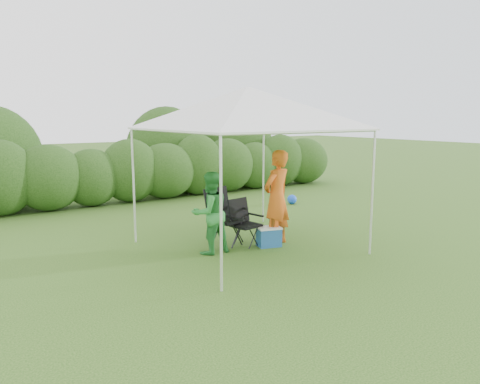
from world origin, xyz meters
TOP-DOWN VIEW (x-y plane):
  - ground at (0.00, 0.00)m, footprint 70.00×70.00m
  - hedge at (0.10, 6.00)m, footprint 14.30×1.53m
  - canopy at (0.00, 0.50)m, footprint 3.10×3.10m
  - chair_right at (0.06, 0.73)m, footprint 0.58×0.54m
  - chair_left at (-0.19, 1.00)m, footprint 0.74×0.70m
  - man at (0.60, 0.43)m, footprint 0.72×0.56m
  - woman at (-0.70, 0.61)m, footprint 0.70×0.55m
  - cooler at (0.39, 0.37)m, footprint 0.49×0.41m
  - bottle at (0.45, 0.33)m, footprint 0.06×0.06m
  - lawn_toy at (3.18, 3.39)m, footprint 0.64×0.53m

SIDE VIEW (x-z plane):
  - ground at x=0.00m, z-range 0.00..0.00m
  - lawn_toy at x=3.18m, z-range -0.01..0.31m
  - cooler at x=0.39m, z-range 0.00..0.36m
  - bottle at x=0.45m, z-range 0.35..0.58m
  - chair_right at x=0.06m, z-range 0.06..0.90m
  - chair_left at x=-0.19m, z-range 0.07..1.10m
  - woman at x=-0.70m, z-range 0.00..1.41m
  - hedge at x=0.10m, z-range -0.08..1.72m
  - man at x=0.60m, z-range 0.00..1.73m
  - canopy at x=0.00m, z-range 1.05..3.88m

